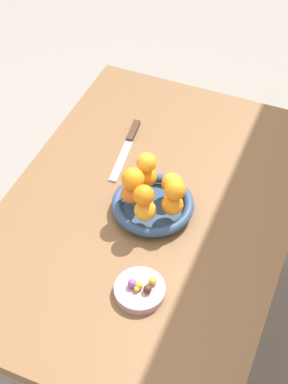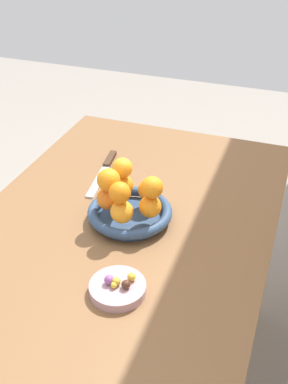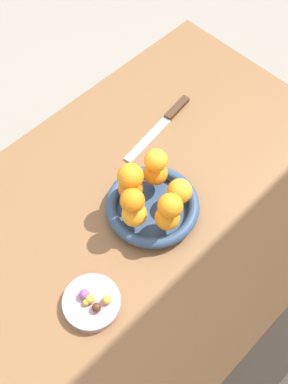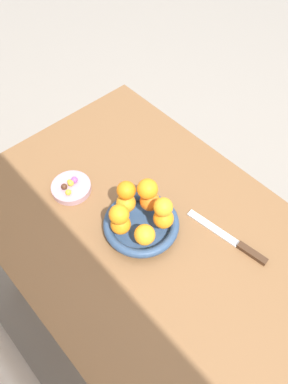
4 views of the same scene
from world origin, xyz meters
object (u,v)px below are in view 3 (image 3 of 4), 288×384
at_px(orange_8, 132,201).
at_px(orange_5, 170,206).
at_px(orange_2, 134,214).
at_px(candy_ball_4, 86,302).
at_px(orange_4, 180,191).
at_px(candy_ball_2, 107,300).
at_px(candy_dish, 92,303).
at_px(orange_1, 131,188).
at_px(fruit_bowl, 152,206).
at_px(orange_3, 167,218).
at_px(candy_ball_0, 84,294).
at_px(dining_table, 150,222).
at_px(candy_ball_3, 97,307).
at_px(orange_6, 130,176).
at_px(knife, 163,123).
at_px(candy_ball_1, 90,299).
at_px(orange_7, 156,160).
at_px(orange_0, 155,173).

bearing_deg(orange_8, orange_5, 126.16).
distance_m(orange_2, candy_ball_4, 0.21).
height_order(orange_8, candy_ball_4, orange_8).
relative_size(orange_4, candy_ball_4, 4.13).
bearing_deg(candy_ball_2, candy_dish, -45.84).
bearing_deg(orange_1, orange_5, 92.71).
bearing_deg(candy_dish, orange_4, -173.51).
bearing_deg(candy_dish, fruit_bowl, -164.81).
bearing_deg(candy_ball_2, fruit_bowl, -158.12).
xyz_separation_m(orange_4, candy_ball_2, (0.28, 0.06, -0.04)).
bearing_deg(orange_3, candy_ball_0, -2.39).
bearing_deg(fruit_bowl, dining_table, -117.10).
distance_m(orange_2, candy_ball_3, 0.21).
height_order(orange_1, candy_ball_3, orange_1).
relative_size(orange_2, orange_8, 1.06).
xyz_separation_m(dining_table, orange_2, (0.07, 0.02, 0.16)).
bearing_deg(orange_6, knife, -152.98).
distance_m(orange_4, orange_5, 0.09).
bearing_deg(orange_5, candy_ball_1, 0.50).
distance_m(orange_1, candy_ball_2, 0.26).
bearing_deg(dining_table, candy_dish, 17.86).
bearing_deg(orange_7, candy_ball_4, 18.26).
relative_size(orange_3, candy_ball_3, 2.86).
distance_m(orange_2, candy_ball_0, 0.20).
bearing_deg(candy_ball_0, candy_ball_3, 89.72).
height_order(orange_4, knife, orange_4).
bearing_deg(orange_1, candy_ball_4, 25.53).
bearing_deg(orange_8, candy_ball_2, 29.00).
height_order(candy_ball_4, knife, candy_ball_4).
xyz_separation_m(candy_dish, orange_0, (-0.30, -0.11, 0.06)).
bearing_deg(orange_2, orange_8, -81.01).
distance_m(orange_3, orange_8, 0.09).
distance_m(orange_7, candy_ball_1, 0.33).
bearing_deg(orange_1, orange_6, 54.07).
bearing_deg(fruit_bowl, candy_ball_4, 13.88).
distance_m(fruit_bowl, candy_dish, 0.26).
bearing_deg(candy_ball_1, orange_1, -153.27).
xyz_separation_m(orange_1, knife, (-0.23, -0.11, -0.06)).
distance_m(candy_ball_2, candy_ball_3, 0.03).
xyz_separation_m(candy_ball_0, candy_ball_4, (0.01, 0.01, -0.00)).
height_order(dining_table, orange_6, orange_6).
xyz_separation_m(orange_4, candy_ball_4, (0.31, 0.03, -0.04)).
height_order(orange_6, knife, orange_6).
distance_m(orange_3, candy_ball_1, 0.24).
distance_m(candy_dish, orange_6, 0.28).
height_order(orange_7, knife, orange_7).
bearing_deg(candy_ball_3, candy_ball_4, -71.72).
height_order(orange_1, orange_6, orange_6).
bearing_deg(candy_ball_1, orange_3, -178.61).
height_order(orange_5, candy_ball_4, orange_5).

